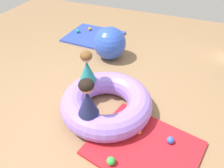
{
  "coord_description": "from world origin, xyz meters",
  "views": [
    {
      "loc": [
        1.05,
        -1.97,
        2.23
      ],
      "look_at": [
        0.15,
        0.24,
        0.35
      ],
      "focal_mm": 35.65,
      "sensor_mm": 36.0,
      "label": 1
    }
  ],
  "objects": [
    {
      "name": "gym_mat_near_right",
      "position": [
        0.8,
        -0.36,
        0.02
      ],
      "size": [
        1.39,
        1.22,
        0.04
      ],
      "primitive_type": "cube",
      "rotation": [
        0.0,
        0.0,
        -0.21
      ],
      "color": "red",
      "rests_on": "ground"
    },
    {
      "name": "child_in_teal",
      "position": [
        -0.21,
        0.22,
        0.56
      ],
      "size": [
        0.31,
        0.31,
        0.46
      ],
      "rotation": [
        0.0,
        0.0,
        1.18
      ],
      "color": "teal",
      "rests_on": "inflatable_cushion"
    },
    {
      "name": "gym_mat_front",
      "position": [
        -1.03,
        2.06,
        0.02
      ],
      "size": [
        1.19,
        1.02,
        0.04
      ],
      "primitive_type": "cube",
      "rotation": [
        0.0,
        0.0,
        -0.04
      ],
      "color": "#2D47B7",
      "rests_on": "ground"
    },
    {
      "name": "child_in_navy",
      "position": [
        0.09,
        -0.35,
        0.58
      ],
      "size": [
        0.35,
        0.35,
        0.49
      ],
      "rotation": [
        0.0,
        0.0,
        5.51
      ],
      "color": "navy",
      "rests_on": "inflatable_cushion"
    },
    {
      "name": "play_ball_orange",
      "position": [
        -1.24,
        2.28,
        0.08
      ],
      "size": [
        0.08,
        0.08,
        0.08
      ],
      "primitive_type": "sphere",
      "color": "orange",
      "rests_on": "gym_mat_front"
    },
    {
      "name": "inflatable_cushion",
      "position": [
        0.15,
        0.04,
        0.17
      ],
      "size": [
        1.24,
        1.24,
        0.34
      ],
      "primitive_type": "torus",
      "color": "#9975EA",
      "rests_on": "ground"
    },
    {
      "name": "play_ball_blue",
      "position": [
        1.07,
        -0.18,
        0.08
      ],
      "size": [
        0.09,
        0.09,
        0.09
      ],
      "primitive_type": "sphere",
      "color": "blue",
      "rests_on": "gym_mat_near_right"
    },
    {
      "name": "play_ball_red",
      "position": [
        -0.81,
        1.77,
        0.09
      ],
      "size": [
        0.1,
        0.1,
        0.1
      ],
      "primitive_type": "sphere",
      "color": "red",
      "rests_on": "gym_mat_front"
    },
    {
      "name": "play_ball_yellow",
      "position": [
        0.68,
        -0.18,
        0.07
      ],
      "size": [
        0.07,
        0.07,
        0.07
      ],
      "primitive_type": "sphere",
      "color": "yellow",
      "rests_on": "gym_mat_near_right"
    },
    {
      "name": "play_ball_green",
      "position": [
        0.52,
        -0.7,
        0.09
      ],
      "size": [
        0.1,
        0.1,
        0.1
      ],
      "primitive_type": "sphere",
      "color": "green",
      "rests_on": "gym_mat_near_right"
    },
    {
      "name": "play_ball_teal",
      "position": [
        -1.43,
        2.07,
        0.08
      ],
      "size": [
        0.08,
        0.08,
        0.08
      ],
      "primitive_type": "sphere",
      "color": "teal",
      "rests_on": "gym_mat_front"
    },
    {
      "name": "ground_plane",
      "position": [
        0.0,
        0.0,
        0.0
      ],
      "size": [
        8.0,
        8.0,
        0.0
      ],
      "primitive_type": "plane",
      "color": "#93704C"
    },
    {
      "name": "exercise_ball_large",
      "position": [
        -0.38,
        1.41,
        0.3
      ],
      "size": [
        0.6,
        0.6,
        0.6
      ],
      "primitive_type": "sphere",
      "color": "blue",
      "rests_on": "ground"
    }
  ]
}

